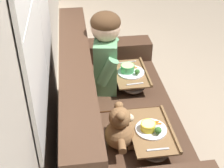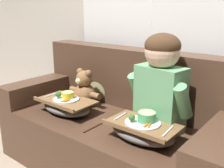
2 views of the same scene
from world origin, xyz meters
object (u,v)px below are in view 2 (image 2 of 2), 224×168
throw_pillow_behind_teddy (99,84)px  lap_tray_child (142,130)px  throw_pillow_behind_child (171,100)px  lap_tray_teddy (66,106)px  couch (118,128)px  child_figure (161,78)px  teddy_bear (84,90)px

throw_pillow_behind_teddy → lap_tray_child: size_ratio=0.69×
throw_pillow_behind_child → lap_tray_teddy: size_ratio=0.74×
couch → lap_tray_child: 0.47m
couch → child_figure: size_ratio=2.81×
couch → lap_tray_child: couch is taller
couch → lap_tray_teddy: (-0.37, -0.22, 0.18)m
throw_pillow_behind_teddy → lap_tray_child: bearing=-28.7°
child_figure → teddy_bear: (-0.74, -0.00, -0.23)m
lap_tray_child → lap_tray_teddy: size_ratio=0.97×
throw_pillow_behind_teddy → teddy_bear: 0.19m
child_figure → lap_tray_teddy: size_ratio=1.43×
couch → lap_tray_child: size_ratio=4.12×
child_figure → teddy_bear: bearing=-179.7°
lap_tray_child → teddy_bear: bearing=163.9°
lap_tray_child → lap_tray_teddy: 0.74m
throw_pillow_behind_child → child_figure: (-0.00, -0.19, 0.21)m
throw_pillow_behind_teddy → couch: bearing=-27.2°
child_figure → lap_tray_teddy: (-0.74, -0.22, -0.31)m
throw_pillow_behind_teddy → lap_tray_child: 0.85m
throw_pillow_behind_teddy → teddy_bear: size_ratio=0.90×
throw_pillow_behind_teddy → lap_tray_teddy: throw_pillow_behind_teddy is taller
couch → throw_pillow_behind_teddy: size_ratio=5.96×
throw_pillow_behind_child → throw_pillow_behind_teddy: bearing=180.0°
couch → lap_tray_teddy: couch is taller
throw_pillow_behind_teddy → child_figure: child_figure is taller
child_figure → lap_tray_child: bearing=-89.8°
throw_pillow_behind_teddy → lap_tray_teddy: 0.42m
lap_tray_child → throw_pillow_behind_teddy: bearing=151.3°
couch → child_figure: bearing=0.1°
child_figure → couch: bearing=-179.9°
couch → throw_pillow_behind_child: 0.50m
throw_pillow_behind_child → throw_pillow_behind_teddy: throw_pillow_behind_child is taller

